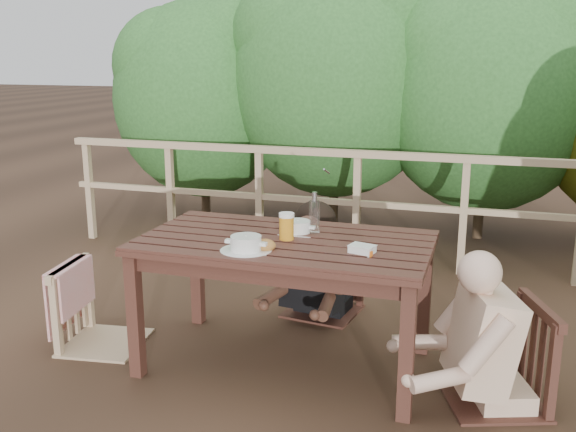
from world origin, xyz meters
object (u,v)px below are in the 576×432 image
(bottle, at_px, (314,214))
(chair_left, at_px, (100,271))
(chair_right, at_px, (499,311))
(diner_right, at_px, (508,279))
(table, at_px, (285,304))
(woman, at_px, (324,225))
(soup_far, at_px, (298,228))
(butter_tub, at_px, (362,250))
(bread_roll, at_px, (265,245))
(chair_far, at_px, (323,247))
(beer_glass, at_px, (287,228))
(soup_near, at_px, (246,244))

(bottle, bearing_deg, chair_left, -168.06)
(chair_right, distance_m, diner_right, 0.18)
(table, distance_m, woman, 0.90)
(woman, relative_size, soup_far, 5.02)
(chair_left, bearing_deg, bottle, -86.20)
(chair_left, bearing_deg, butter_tub, -99.14)
(bread_roll, distance_m, bottle, 0.44)
(chair_right, relative_size, bread_roll, 8.53)
(diner_right, bearing_deg, bottle, 57.82)
(bread_roll, bearing_deg, chair_far, 87.21)
(soup_far, relative_size, bottle, 0.98)
(table, xyz_separation_m, butter_tub, (0.47, -0.13, 0.41))
(bottle, relative_size, butter_tub, 1.96)
(soup_far, bearing_deg, diner_right, -10.41)
(beer_glass, xyz_separation_m, butter_tub, (0.46, -0.12, -0.06))
(chair_left, xyz_separation_m, woman, (1.19, 0.96, 0.15))
(chair_left, height_order, beer_glass, chair_left)
(chair_left, xyz_separation_m, soup_far, (1.21, 0.26, 0.31))
(table, height_order, diner_right, diner_right)
(beer_glass, bearing_deg, chair_far, 90.13)
(bread_roll, height_order, bottle, bottle)
(chair_left, distance_m, butter_tub, 1.68)
(chair_far, xyz_separation_m, bread_roll, (-0.05, -1.06, 0.31))
(diner_right, relative_size, soup_far, 5.38)
(woman, relative_size, diner_right, 0.93)
(table, relative_size, chair_far, 1.68)
(chair_far, bearing_deg, bread_roll, -84.99)
(woman, xyz_separation_m, bottle, (0.11, -0.68, 0.25))
(chair_far, bearing_deg, woman, 97.80)
(diner_right, xyz_separation_m, butter_tub, (-0.75, -0.07, 0.10))
(chair_right, xyz_separation_m, bread_roll, (-1.23, -0.16, 0.29))
(chair_right, height_order, diner_right, diner_right)
(soup_far, relative_size, beer_glass, 1.52)
(soup_far, distance_m, bread_roll, 0.38)
(diner_right, height_order, bread_roll, diner_right)
(chair_far, bearing_deg, soup_near, -89.48)
(table, relative_size, bread_roll, 13.74)
(soup_near, xyz_separation_m, beer_glass, (0.14, 0.26, 0.04))
(chair_right, relative_size, soup_far, 3.99)
(woman, distance_m, soup_near, 1.15)
(soup_near, distance_m, bread_roll, 0.10)
(table, relative_size, diner_right, 1.20)
(table, distance_m, soup_far, 0.45)
(chair_far, xyz_separation_m, chair_right, (1.18, -0.90, 0.02))
(table, xyz_separation_m, woman, (0.01, 0.86, 0.26))
(soup_near, height_order, soup_far, soup_near)
(chair_far, height_order, butter_tub, chair_far)
(bread_roll, bearing_deg, woman, 87.26)
(table, distance_m, chair_left, 1.19)
(soup_near, xyz_separation_m, butter_tub, (0.60, 0.14, -0.02))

